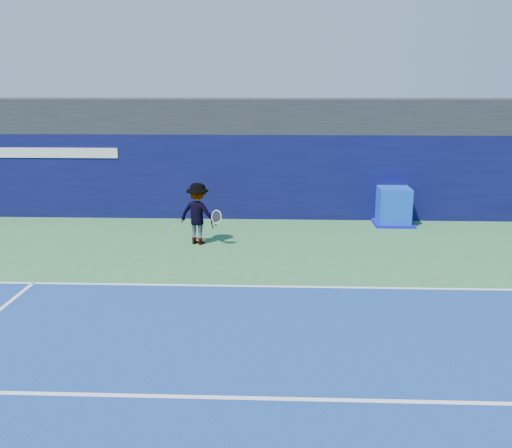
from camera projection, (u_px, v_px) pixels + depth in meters
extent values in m
plane|color=#33713D|center=(228.00, 341.00, 10.69)|extent=(80.00, 80.00, 0.00)
cube|color=white|center=(239.00, 286.00, 13.60)|extent=(24.00, 0.10, 0.01)
cube|color=white|center=(216.00, 397.00, 8.74)|extent=(24.00, 0.10, 0.01)
cube|color=#222227|center=(254.00, 115.00, 21.00)|extent=(36.00, 3.00, 1.20)
cube|color=#0B0C3C|center=(253.00, 176.00, 20.52)|extent=(36.00, 1.00, 3.00)
cube|color=white|center=(55.00, 153.00, 20.10)|extent=(4.50, 0.04, 0.35)
cube|color=#0D3BC2|center=(394.00, 206.00, 19.54)|extent=(1.07, 1.07, 1.28)
cube|color=#0E0CA8|center=(393.00, 223.00, 19.69)|extent=(1.33, 1.33, 0.09)
imported|color=silver|center=(198.00, 214.00, 17.07)|extent=(1.36, 1.05, 1.85)
cylinder|color=black|center=(212.00, 225.00, 16.87)|extent=(0.09, 0.16, 0.29)
torus|color=silver|center=(216.00, 217.00, 16.76)|extent=(0.34, 0.19, 0.33)
cylinder|color=black|center=(216.00, 217.00, 16.76)|extent=(0.29, 0.15, 0.28)
sphere|color=#ADD617|center=(175.00, 227.00, 15.01)|extent=(0.07, 0.07, 0.07)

